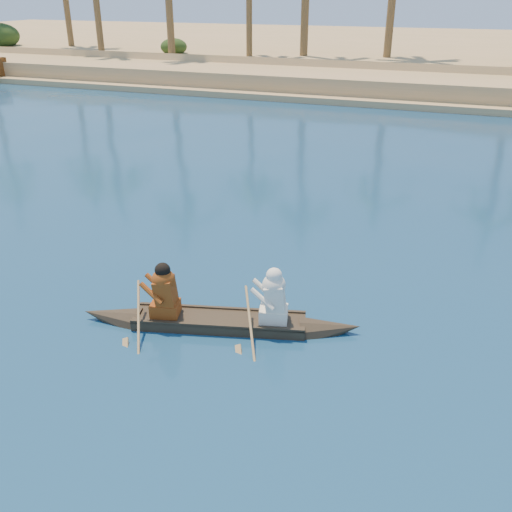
% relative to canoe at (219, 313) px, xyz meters
% --- Properties ---
extents(canoe, '(5.52, 2.08, 1.52)m').
position_rel_canoe_xyz_m(canoe, '(0.00, 0.00, 0.00)').
color(canoe, '#33271C').
rests_on(canoe, ground).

